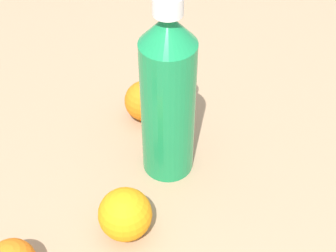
{
  "coord_description": "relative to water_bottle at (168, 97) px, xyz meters",
  "views": [
    {
      "loc": [
        -0.46,
        0.15,
        0.58
      ],
      "look_at": [
        0.05,
        0.04,
        0.08
      ],
      "focal_mm": 54.3,
      "sensor_mm": 36.0,
      "label": 1
    }
  ],
  "objects": [
    {
      "name": "orange_0",
      "position": [
        0.11,
        0.01,
        -0.1
      ],
      "size": [
        0.07,
        0.07,
        0.07
      ],
      "primitive_type": "sphere",
      "color": "orange",
      "rests_on": "ground_plane"
    },
    {
      "name": "orange_2",
      "position": [
        -0.11,
        0.08,
        -0.1
      ],
      "size": [
        0.07,
        0.07,
        0.07
      ],
      "primitive_type": "sphere",
      "color": "orange",
      "rests_on": "ground_plane"
    },
    {
      "name": "water_bottle",
      "position": [
        0.0,
        0.0,
        0.0
      ],
      "size": [
        0.08,
        0.08,
        0.29
      ],
      "rotation": [
        0.0,
        0.0,
        0.03
      ],
      "color": "#198C4C",
      "rests_on": "ground_plane"
    },
    {
      "name": "ground_plane",
      "position": [
        -0.05,
        -0.04,
        -0.13
      ],
      "size": [
        2.4,
        2.4,
        0.0
      ],
      "primitive_type": "plane",
      "color": "#9E7F60"
    }
  ]
}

